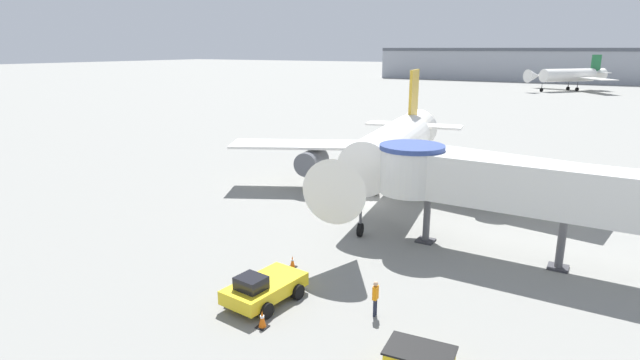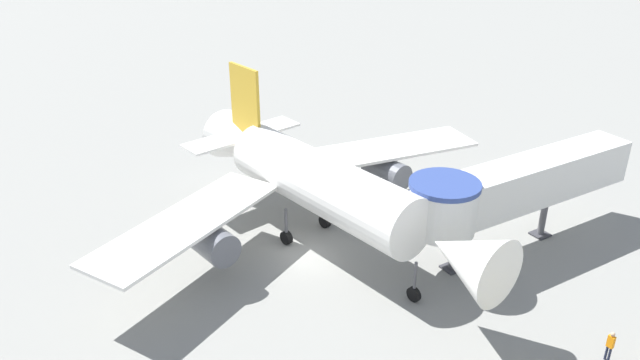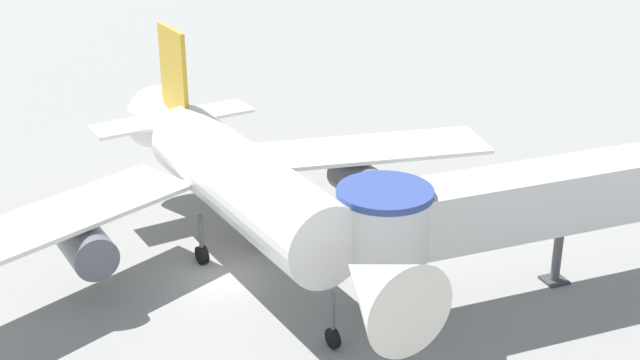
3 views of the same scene
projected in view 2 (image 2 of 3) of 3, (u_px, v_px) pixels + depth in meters
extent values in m
plane|color=gray|center=(306.00, 255.00, 39.76)|extent=(800.00, 800.00, 0.00)
cylinder|color=white|center=(324.00, 185.00, 38.79)|extent=(5.92, 15.11, 3.73)
cone|color=white|center=(466.00, 258.00, 31.35)|extent=(4.31, 4.62, 3.73)
cone|color=white|center=(245.00, 144.00, 44.71)|extent=(4.53, 6.09, 3.73)
cube|color=white|center=(186.00, 223.00, 35.86)|extent=(13.41, 9.35, 0.22)
cube|color=white|center=(388.00, 148.00, 45.69)|extent=(13.51, 5.96, 0.22)
cube|color=gold|center=(245.00, 101.00, 43.06)|extent=(0.72, 3.17, 4.85)
cube|color=white|center=(243.00, 135.00, 44.62)|extent=(9.11, 3.54, 0.18)
cylinder|color=#565960|center=(212.00, 242.00, 36.41)|extent=(2.51, 3.45, 2.05)
cylinder|color=#565960|center=(386.00, 172.00, 45.02)|extent=(2.51, 3.45, 2.05)
cylinder|color=#4C4C51|center=(415.00, 279.00, 34.78)|extent=(0.18, 0.18, 2.14)
cylinder|color=black|center=(414.00, 294.00, 35.25)|extent=(0.39, 0.93, 0.90)
cylinder|color=#4C4C51|center=(286.00, 223.00, 40.35)|extent=(0.22, 0.22, 2.14)
cylinder|color=black|center=(286.00, 238.00, 40.82)|extent=(0.53, 0.95, 0.90)
cylinder|color=#4C4C51|center=(325.00, 207.00, 42.31)|extent=(0.22, 0.22, 2.14)
cylinder|color=black|center=(325.00, 221.00, 42.78)|extent=(0.53, 0.95, 0.90)
cube|color=silver|center=(534.00, 179.00, 39.30)|extent=(15.14, 2.88, 2.80)
cylinder|color=silver|center=(443.00, 209.00, 35.83)|extent=(3.90, 3.90, 2.80)
cylinder|color=navy|center=(445.00, 185.00, 35.15)|extent=(4.10, 4.09, 0.30)
cylinder|color=#56565B|center=(454.00, 247.00, 37.68)|extent=(0.44, 0.44, 3.14)
cube|color=#333338|center=(451.00, 268.00, 38.34)|extent=(1.10, 1.10, 0.12)
cylinder|color=#56565B|center=(544.00, 215.00, 41.30)|extent=(0.44, 0.44, 3.14)
cube|color=#333338|center=(540.00, 234.00, 41.95)|extent=(1.10, 1.10, 0.12)
cylinder|color=#1E2338|center=(609.00, 355.00, 30.83)|extent=(0.12, 0.12, 0.84)
cylinder|color=#1E2338|center=(606.00, 353.00, 30.97)|extent=(0.12, 0.12, 0.84)
cube|color=orange|center=(611.00, 342.00, 30.57)|extent=(0.20, 0.34, 0.67)
sphere|color=tan|center=(613.00, 334.00, 30.37)|extent=(0.23, 0.23, 0.23)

